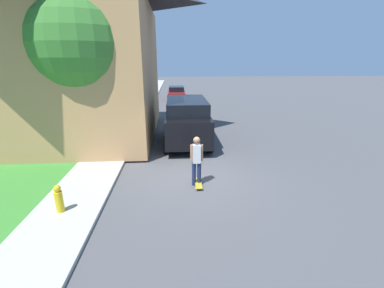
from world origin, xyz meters
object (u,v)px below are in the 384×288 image
Objects in this scene: skateboarder at (197,159)px; skateboard at (198,183)px; lawn_tree_near at (82,45)px; suv_parked at (187,120)px; fire_hydrant at (59,199)px; car_down_street at (176,93)px.

skateboard is (0.05, -0.06, -0.83)m from skateboarder.
lawn_tree_near is 7.87× the size of skateboard.
lawn_tree_near reaches higher than skateboard.
skateboarder is (0.10, -4.56, -0.25)m from suv_parked.
fire_hydrant is at bearing -121.04° from suv_parked.
skateboard is at bearing 20.57° from fire_hydrant.
lawn_tree_near is 3.89× the size of skateboarder.
skateboarder is 2.02× the size of skateboard.
car_down_street is at bearing 91.53° from skateboard.
fire_hydrant is at bearing -98.67° from car_down_street.
suv_parked is 4.57m from skateboarder.
lawn_tree_near is at bearing -102.76° from car_down_street.
lawn_tree_near is 7.01m from skateboard.
car_down_street is at bearing 91.44° from suv_parked.
suv_parked is 2.74× the size of skateboarder.
lawn_tree_near is 1.42× the size of suv_parked.
car_down_street is at bearing 81.33° from fire_hydrant.
car_down_street reaches higher than fire_hydrant.
skateboarder is 4.04m from fire_hydrant.
suv_parked is 5.94× the size of fire_hydrant.
lawn_tree_near is 6.45m from skateboarder.
suv_parked is 1.09× the size of car_down_street.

